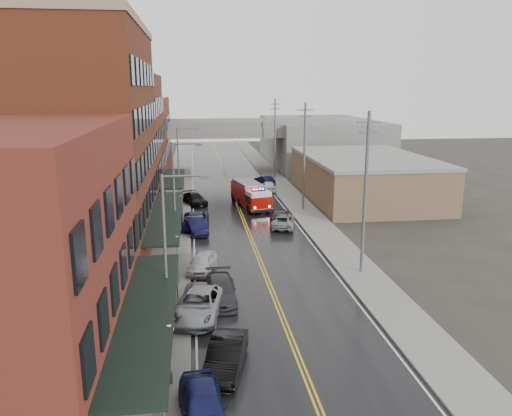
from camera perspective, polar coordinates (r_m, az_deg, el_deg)
ground at (r=23.89m, az=6.85°, el=-21.12°), size 220.00×220.00×0.00m
road at (r=51.08m, az=-1.28°, el=-1.79°), size 11.00×160.00×0.02m
sidewalk_left at (r=50.86m, az=-9.49°, el=-1.97°), size 3.00×160.00×0.15m
sidewalk_right at (r=52.30m, az=6.70°, el=-1.44°), size 3.00×160.00×0.15m
curb_left at (r=50.82m, az=-7.63°, el=-1.92°), size 0.30×160.00×0.15m
curb_right at (r=51.94m, az=4.93°, el=-1.50°), size 0.30×160.00×0.15m
brick_building_a at (r=25.55m, az=-25.71°, el=-5.03°), size 9.00×18.00×12.00m
brick_building_b at (r=43.02m, az=-18.35°, el=6.82°), size 9.00×20.00×18.00m
brick_building_c at (r=60.36m, az=-15.17°, el=7.37°), size 9.00×15.00×15.00m
brick_building_far at (r=77.79m, az=-13.41°, el=7.66°), size 9.00×20.00×12.00m
tan_building at (r=63.62m, az=12.24°, el=3.28°), size 14.00×22.00×5.00m
right_far_block at (r=92.43m, az=7.31°, el=7.56°), size 18.00×30.00×8.00m
awning_0 at (r=25.42m, az=-12.23°, el=-11.33°), size 2.60×16.00×3.09m
awning_1 at (r=43.37m, az=-10.21°, el=-0.74°), size 2.60×18.00×3.09m
awning_2 at (r=60.47m, az=-9.44°, el=3.34°), size 2.60×13.00×3.09m
globe_lamp_0 at (r=23.85m, az=-9.85°, el=-14.78°), size 0.44×0.44×3.12m
globe_lamp_1 at (r=36.78m, az=-8.97°, el=-4.39°), size 0.44×0.44×3.12m
globe_lamp_2 at (r=50.28m, az=-8.57°, el=0.52°), size 0.44×0.44×3.12m
street_lamp_0 at (r=28.30m, az=-9.90°, el=-3.84°), size 2.64×0.22×9.00m
street_lamp_1 at (r=43.82m, az=-9.04°, el=2.41°), size 2.64×0.22×9.00m
street_lamp_2 at (r=59.60m, az=-8.63°, el=5.37°), size 2.64×0.22×9.00m
utility_pole_0 at (r=36.87m, az=12.38°, el=1.92°), size 1.80×0.24×12.00m
utility_pole_1 at (r=55.84m, az=5.55°, el=6.07°), size 1.80×0.24×12.00m
utility_pole_2 at (r=75.35m, az=2.18°, el=8.07°), size 1.80×0.24×12.00m
overpass at (r=81.50m, az=-3.69°, el=8.24°), size 40.00×10.00×7.50m
fire_truck at (r=57.61m, az=-0.61°, el=1.56°), size 4.39×8.17×2.85m
parked_car_left_0 at (r=22.23m, az=-6.12°, el=-21.59°), size 2.27×4.75×1.57m
parked_car_left_1 at (r=25.48m, az=-3.47°, el=-16.56°), size 2.71×4.97×1.55m
parked_car_left_2 at (r=30.97m, az=-6.55°, el=-10.84°), size 3.93×6.24×1.61m
parked_car_left_3 at (r=32.95m, az=-4.14°, el=-9.35°), size 2.10×5.10×1.48m
parked_car_left_4 at (r=38.03m, az=-6.19°, el=-6.24°), size 2.75×4.48×1.43m
parked_car_left_5 at (r=47.93m, az=-6.89°, el=-2.00°), size 2.42×4.80×1.51m
parked_car_left_6 at (r=49.47m, az=-6.91°, el=-1.50°), size 2.77×5.59×1.52m
parked_car_left_7 at (r=59.60m, az=-7.00°, el=1.02°), size 3.39×5.10×1.37m
parked_car_right_0 at (r=49.69m, az=3.07°, el=-1.46°), size 3.23×5.21×1.35m
parked_car_right_1 at (r=51.36m, az=2.72°, el=-0.90°), size 2.86×5.21×1.43m
parked_car_right_2 at (r=66.74m, az=1.45°, el=2.51°), size 2.08×4.39×1.45m
parked_car_right_3 at (r=71.18m, az=0.99°, el=3.17°), size 2.65×4.33×1.35m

